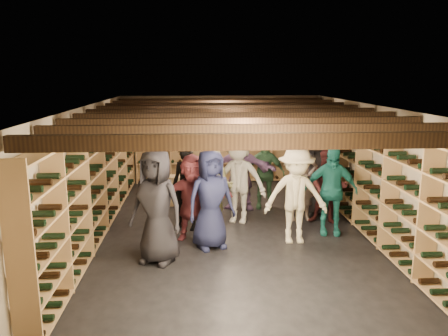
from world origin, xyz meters
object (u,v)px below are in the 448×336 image
person_7 (302,180)px  person_11 (240,169)px  person_0 (157,207)px  person_1 (186,188)px  person_2 (214,188)px  person_10 (264,173)px  person_4 (331,191)px  person_8 (328,187)px  person_12 (317,172)px  person_9 (238,179)px  person_3 (296,195)px  person_6 (211,199)px  crate_loose (298,203)px  crate_stack_right (192,185)px  person_5 (192,197)px  crate_stack_left (180,190)px

person_7 → person_11: person_11 is taller
person_0 → person_1: person_0 is taller
person_2 → person_7: 1.84m
person_11 → person_2: bearing=-103.5°
person_0 → person_10: person_0 is taller
person_4 → person_8: (0.12, 0.54, -0.07)m
person_4 → person_10: size_ratio=1.06×
person_11 → person_12: bearing=-4.4°
person_7 → person_9: (-1.32, -0.07, 0.05)m
person_3 → person_9: size_ratio=0.96×
person_6 → person_7: size_ratio=1.01×
person_9 → crate_loose: bearing=55.3°
person_8 → crate_stack_right: bearing=162.0°
crate_stack_right → person_9: person_9 is taller
crate_loose → person_8: person_8 is taller
crate_loose → person_2: size_ratio=0.31×
person_0 → crate_loose: bearing=68.2°
person_5 → person_11: 2.10m
person_3 → person_12: size_ratio=0.95×
person_3 → person_6: person_3 is taller
crate_loose → person_2: 2.43m
person_3 → person_5: 1.86m
crate_stack_left → person_3: 3.33m
crate_stack_right → person_10: 2.07m
crate_stack_left → person_9: 1.91m
person_10 → person_2: bearing=-123.2°
person_8 → person_12: size_ratio=0.84×
person_3 → person_8: size_ratio=1.13×
person_3 → person_12: person_12 is taller
person_10 → person_5: bearing=-120.6°
person_4 → person_6: 2.33m
person_6 → person_11: size_ratio=0.97×
person_7 → person_8: person_7 is taller
person_8 → person_7: bearing=170.3°
crate_loose → person_4: size_ratio=0.30×
person_4 → person_7: bearing=122.5°
person_2 → person_5: (-0.43, -0.60, -0.01)m
crate_loose → person_12: person_12 is taller
crate_stack_left → person_10: size_ratio=0.43×
person_3 → person_5: size_ratio=1.10×
person_0 → person_9: bearing=75.9°
person_0 → person_3: size_ratio=1.06×
crate_stack_left → person_7: 2.90m
person_3 → person_6: size_ratio=1.00×
person_4 → person_9: bearing=165.3°
crate_loose → person_0: bearing=-136.6°
crate_stack_left → person_3: size_ratio=0.39×
crate_stack_right → crate_loose: (2.45, -1.14, -0.17)m
person_1 → person_6: (0.44, -0.98, 0.04)m
crate_stack_right → person_6: person_6 is taller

